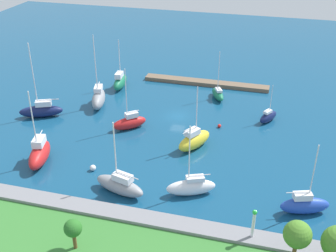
{
  "coord_description": "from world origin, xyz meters",
  "views": [
    {
      "loc": [
        -16.53,
        67.27,
        35.33
      ],
      "look_at": [
        0.0,
        6.8,
        1.5
      ],
      "focal_mm": 45.36,
      "sensor_mm": 36.0,
      "label": 1
    }
  ],
  "objects_px": {
    "sailboat_gray_inner_mooring": "(99,98)",
    "mooring_buoy_red": "(219,126)",
    "park_tree_west": "(297,235)",
    "sailboat_navy_outer_mooring": "(41,110)",
    "sailboat_navy_west_end": "(268,117)",
    "sailboat_red_by_breakwater": "(129,122)",
    "sailboat_blue_east_end": "(305,205)",
    "sailboat_white_far_north": "(191,187)",
    "pier_dock": "(206,83)",
    "sailboat_gray_off_beacon": "(120,185)",
    "harbor_beacon": "(254,221)",
    "park_tree_center": "(73,229)",
    "sailboat_green_mid_basin": "(120,81)",
    "mooring_buoy_white": "(93,168)",
    "sailboat_yellow_far_south": "(194,140)",
    "sailboat_red_center_basin": "(40,153)",
    "sailboat_green_lone_south": "(218,94)"
  },
  "relations": [
    {
      "from": "mooring_buoy_red",
      "to": "mooring_buoy_white",
      "type": "bearing_deg",
      "value": 48.77
    },
    {
      "from": "harbor_beacon",
      "to": "sailboat_blue_east_end",
      "type": "distance_m",
      "value": 10.04
    },
    {
      "from": "park_tree_west",
      "to": "sailboat_blue_east_end",
      "type": "relative_size",
      "value": 0.57
    },
    {
      "from": "park_tree_center",
      "to": "sailboat_gray_inner_mooring",
      "type": "bearing_deg",
      "value": -70.27
    },
    {
      "from": "harbor_beacon",
      "to": "park_tree_center",
      "type": "relative_size",
      "value": 0.98
    },
    {
      "from": "sailboat_navy_west_end",
      "to": "sailboat_white_far_north",
      "type": "bearing_deg",
      "value": -169.01
    },
    {
      "from": "sailboat_red_center_basin",
      "to": "sailboat_green_lone_south",
      "type": "bearing_deg",
      "value": 129.46
    },
    {
      "from": "sailboat_gray_inner_mooring",
      "to": "sailboat_red_center_basin",
      "type": "xyz_separation_m",
      "value": [
        0.56,
        20.67,
        -0.05
      ]
    },
    {
      "from": "sailboat_gray_inner_mooring",
      "to": "sailboat_yellow_far_south",
      "type": "height_order",
      "value": "sailboat_gray_inner_mooring"
    },
    {
      "from": "sailboat_navy_outer_mooring",
      "to": "sailboat_navy_west_end",
      "type": "bearing_deg",
      "value": 169.2
    },
    {
      "from": "park_tree_west",
      "to": "mooring_buoy_red",
      "type": "xyz_separation_m",
      "value": [
        12.56,
        -30.27,
        -5.02
      ]
    },
    {
      "from": "sailboat_red_center_basin",
      "to": "park_tree_west",
      "type": "bearing_deg",
      "value": 57.4
    },
    {
      "from": "sailboat_blue_east_end",
      "to": "mooring_buoy_red",
      "type": "relative_size",
      "value": 15.69
    },
    {
      "from": "park_tree_west",
      "to": "mooring_buoy_red",
      "type": "distance_m",
      "value": 33.15
    },
    {
      "from": "pier_dock",
      "to": "sailboat_white_far_north",
      "type": "relative_size",
      "value": 2.54
    },
    {
      "from": "pier_dock",
      "to": "sailboat_navy_outer_mooring",
      "type": "relative_size",
      "value": 1.92
    },
    {
      "from": "sailboat_green_lone_south",
      "to": "sailboat_navy_outer_mooring",
      "type": "relative_size",
      "value": 0.69
    },
    {
      "from": "pier_dock",
      "to": "sailboat_green_mid_basin",
      "type": "xyz_separation_m",
      "value": [
        17.04,
        6.44,
        1.04
      ]
    },
    {
      "from": "sailboat_white_far_north",
      "to": "sailboat_yellow_far_south",
      "type": "bearing_deg",
      "value": -102.98
    },
    {
      "from": "park_tree_center",
      "to": "sailboat_gray_off_beacon",
      "type": "distance_m",
      "value": 12.38
    },
    {
      "from": "sailboat_navy_outer_mooring",
      "to": "sailboat_gray_off_beacon",
      "type": "xyz_separation_m",
      "value": [
        -21.97,
        17.54,
        -0.03
      ]
    },
    {
      "from": "sailboat_blue_east_end",
      "to": "sailboat_white_far_north",
      "type": "height_order",
      "value": "sailboat_white_far_north"
    },
    {
      "from": "mooring_buoy_white",
      "to": "sailboat_navy_outer_mooring",
      "type": "bearing_deg",
      "value": -40.04
    },
    {
      "from": "pier_dock",
      "to": "mooring_buoy_red",
      "type": "distance_m",
      "value": 19.3
    },
    {
      "from": "harbor_beacon",
      "to": "park_tree_center",
      "type": "distance_m",
      "value": 19.8
    },
    {
      "from": "sailboat_navy_outer_mooring",
      "to": "sailboat_green_mid_basin",
      "type": "xyz_separation_m",
      "value": [
        -9.06,
        -16.33,
        0.14
      ]
    },
    {
      "from": "sailboat_blue_east_end",
      "to": "sailboat_white_far_north",
      "type": "distance_m",
      "value": 14.61
    },
    {
      "from": "pier_dock",
      "to": "sailboat_navy_outer_mooring",
      "type": "xyz_separation_m",
      "value": [
        26.09,
        22.78,
        0.9
      ]
    },
    {
      "from": "pier_dock",
      "to": "sailboat_gray_off_beacon",
      "type": "height_order",
      "value": "sailboat_gray_off_beacon"
    },
    {
      "from": "park_tree_center",
      "to": "sailboat_red_by_breakwater",
      "type": "bearing_deg",
      "value": -81.6
    },
    {
      "from": "park_tree_west",
      "to": "sailboat_white_far_north",
      "type": "distance_m",
      "value": 17.39
    },
    {
      "from": "pier_dock",
      "to": "mooring_buoy_red",
      "type": "relative_size",
      "value": 41.73
    },
    {
      "from": "harbor_beacon",
      "to": "park_tree_west",
      "type": "bearing_deg",
      "value": 147.84
    },
    {
      "from": "sailboat_gray_inner_mooring",
      "to": "sailboat_red_by_breakwater",
      "type": "height_order",
      "value": "sailboat_gray_inner_mooring"
    },
    {
      "from": "sailboat_gray_inner_mooring",
      "to": "mooring_buoy_red",
      "type": "height_order",
      "value": "sailboat_gray_inner_mooring"
    },
    {
      "from": "park_tree_west",
      "to": "sailboat_navy_outer_mooring",
      "type": "xyz_separation_m",
      "value": [
        44.53,
        -25.88,
        -4.04
      ]
    },
    {
      "from": "sailboat_navy_west_end",
      "to": "harbor_beacon",
      "type": "bearing_deg",
      "value": -149.18
    },
    {
      "from": "sailboat_blue_east_end",
      "to": "mooring_buoy_red",
      "type": "distance_m",
      "value": 24.15
    },
    {
      "from": "harbor_beacon",
      "to": "mooring_buoy_white",
      "type": "xyz_separation_m",
      "value": [
        23.86,
        -9.46,
        -3.27
      ]
    },
    {
      "from": "sailboat_yellow_far_south",
      "to": "mooring_buoy_white",
      "type": "xyz_separation_m",
      "value": [
        12.95,
        10.2,
        -1.0
      ]
    },
    {
      "from": "sailboat_blue_east_end",
      "to": "sailboat_navy_west_end",
      "type": "height_order",
      "value": "sailboat_blue_east_end"
    },
    {
      "from": "sailboat_navy_west_end",
      "to": "sailboat_green_mid_basin",
      "type": "bearing_deg",
      "value": 107.14
    },
    {
      "from": "sailboat_gray_inner_mooring",
      "to": "sailboat_green_lone_south",
      "type": "bearing_deg",
      "value": 97.76
    },
    {
      "from": "sailboat_gray_inner_mooring",
      "to": "sailboat_yellow_far_south",
      "type": "xyz_separation_m",
      "value": [
        -20.9,
        10.4,
        -0.18
      ]
    },
    {
      "from": "sailboat_red_center_basin",
      "to": "mooring_buoy_white",
      "type": "bearing_deg",
      "value": 76.2
    },
    {
      "from": "park_tree_west",
      "to": "mooring_buoy_white",
      "type": "relative_size",
      "value": 6.34
    },
    {
      "from": "sailboat_gray_off_beacon",
      "to": "sailboat_white_far_north",
      "type": "bearing_deg",
      "value": -151.46
    },
    {
      "from": "sailboat_blue_east_end",
      "to": "sailboat_navy_west_end",
      "type": "distance_m",
      "value": 24.91
    },
    {
      "from": "park_tree_center",
      "to": "sailboat_yellow_far_south",
      "type": "height_order",
      "value": "sailboat_yellow_far_south"
    },
    {
      "from": "park_tree_west",
      "to": "sailboat_blue_east_end",
      "type": "distance_m",
      "value": 11.42
    }
  ]
}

